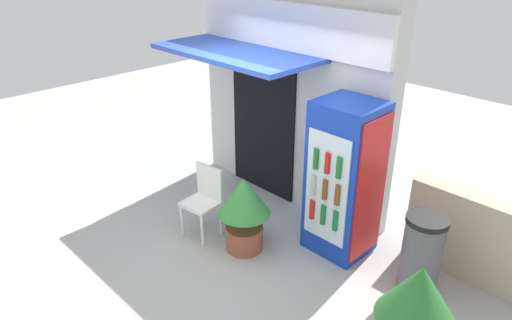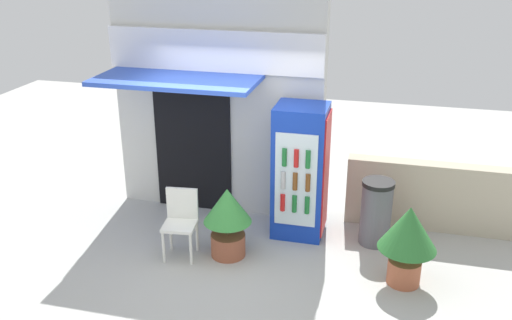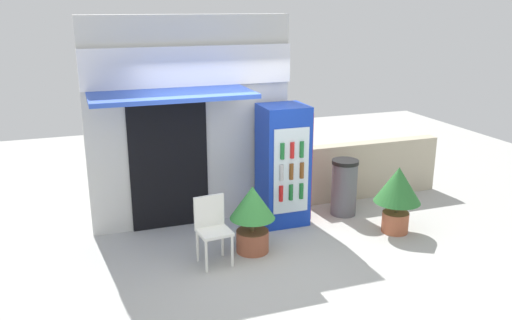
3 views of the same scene
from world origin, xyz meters
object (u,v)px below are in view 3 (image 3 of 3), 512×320
(potted_plant_curbside, at_px, (398,191))
(drink_cooler, at_px, (283,165))
(potted_plant_near_shop, at_px, (252,213))
(plastic_chair, at_px, (212,225))
(trash_bin, at_px, (344,187))

(potted_plant_curbside, bearing_deg, drink_cooler, 147.20)
(drink_cooler, relative_size, potted_plant_near_shop, 1.95)
(plastic_chair, bearing_deg, potted_plant_near_shop, 10.09)
(potted_plant_curbside, bearing_deg, trash_bin, 114.08)
(potted_plant_near_shop, relative_size, potted_plant_curbside, 0.94)
(potted_plant_near_shop, distance_m, trash_bin, 1.99)
(trash_bin, bearing_deg, potted_plant_curbside, -65.92)
(potted_plant_near_shop, height_order, potted_plant_curbside, potted_plant_curbside)
(potted_plant_curbside, relative_size, trash_bin, 1.11)
(potted_plant_near_shop, distance_m, potted_plant_curbside, 2.22)
(plastic_chair, xyz_separation_m, potted_plant_near_shop, (0.59, 0.11, 0.05))
(potted_plant_near_shop, bearing_deg, plastic_chair, -169.91)
(potted_plant_curbside, height_order, trash_bin, potted_plant_curbside)
(trash_bin, bearing_deg, drink_cooler, 177.59)
(drink_cooler, relative_size, plastic_chair, 2.07)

